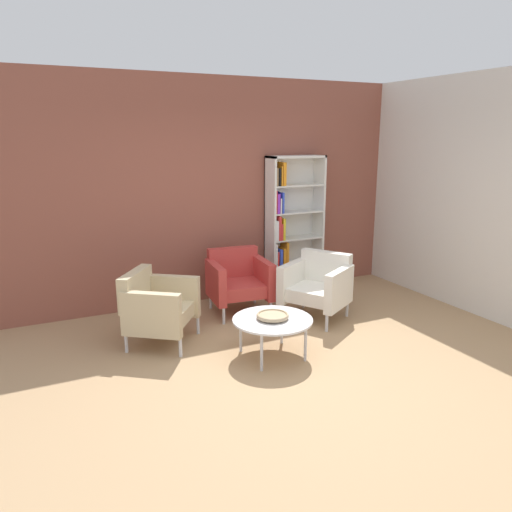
# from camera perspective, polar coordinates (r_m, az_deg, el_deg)

# --- Properties ---
(ground_plane) EXTENTS (8.32, 8.32, 0.00)m
(ground_plane) POSITION_cam_1_polar(r_m,az_deg,el_deg) (4.77, 4.63, -13.36)
(ground_plane) COLOR tan
(brick_back_panel) EXTENTS (6.40, 0.12, 2.90)m
(brick_back_panel) POSITION_cam_1_polar(r_m,az_deg,el_deg) (6.52, -6.20, 7.36)
(brick_back_panel) COLOR brown
(brick_back_panel) RESTS_ON ground_plane
(plaster_right_partition) EXTENTS (0.12, 5.20, 2.90)m
(plaster_right_partition) POSITION_cam_1_polar(r_m,az_deg,el_deg) (6.63, 24.07, 6.35)
(plaster_right_partition) COLOR silver
(plaster_right_partition) RESTS_ON ground_plane
(bookshelf_tall) EXTENTS (0.80, 0.30, 1.90)m
(bookshelf_tall) POSITION_cam_1_polar(r_m,az_deg,el_deg) (6.90, 3.80, 3.25)
(bookshelf_tall) COLOR silver
(bookshelf_tall) RESTS_ON ground_plane
(coffee_table_low) EXTENTS (0.80, 0.80, 0.40)m
(coffee_table_low) POSITION_cam_1_polar(r_m,az_deg,el_deg) (4.95, 1.92, -7.55)
(coffee_table_low) COLOR silver
(coffee_table_low) RESTS_ON ground_plane
(decorative_bowl) EXTENTS (0.32, 0.32, 0.05)m
(decorative_bowl) POSITION_cam_1_polar(r_m,az_deg,el_deg) (4.93, 1.92, -6.86)
(decorative_bowl) COLOR tan
(decorative_bowl) RESTS_ON coffee_table_low
(armchair_near_window) EXTENTS (0.93, 0.95, 0.78)m
(armchair_near_window) POSITION_cam_1_polar(r_m,az_deg,el_deg) (5.36, -11.39, -5.63)
(armchair_near_window) COLOR #C6B289
(armchair_near_window) RESTS_ON ground_plane
(armchair_spare_guest) EXTENTS (0.78, 0.72, 0.78)m
(armchair_spare_guest) POSITION_cam_1_polar(r_m,az_deg,el_deg) (6.18, -2.07, -2.75)
(armchair_spare_guest) COLOR #B73833
(armchair_spare_guest) RESTS_ON ground_plane
(armchair_corner_red) EXTENTS (0.92, 0.94, 0.78)m
(armchair_corner_red) POSITION_cam_1_polar(r_m,az_deg,el_deg) (6.02, 7.11, -3.28)
(armchair_corner_red) COLOR white
(armchair_corner_red) RESTS_ON ground_plane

